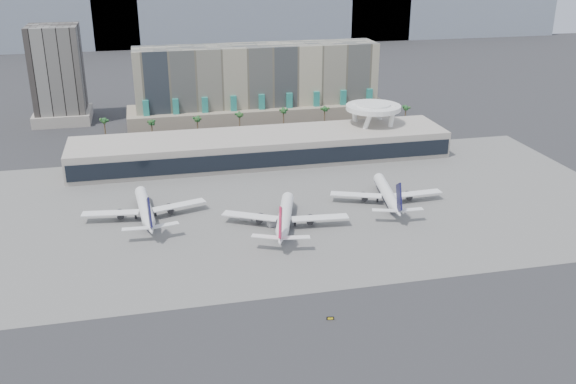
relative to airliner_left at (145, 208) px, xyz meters
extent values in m
plane|color=#232326|center=(53.21, -54.49, -4.02)|extent=(900.00, 900.00, 0.00)
cube|color=#5B5B59|center=(53.21, 0.51, -3.99)|extent=(260.00, 130.00, 0.06)
cube|color=gray|center=(113.21, 415.51, 30.98)|extent=(300.00, 60.00, 70.00)
cube|color=gray|center=(313.21, 415.51, 18.48)|extent=(220.00, 60.00, 45.00)
cube|color=tan|center=(63.21, 120.51, 16.98)|extent=(130.00, 22.00, 42.00)
cube|color=gray|center=(63.21, 118.51, 0.98)|extent=(140.00, 30.00, 10.00)
cube|color=#258174|center=(3.21, 108.51, 4.98)|extent=(3.00, 2.00, 18.00)
cube|color=#258174|center=(18.21, 108.51, 4.98)|extent=(3.00, 2.00, 18.00)
cube|color=#258174|center=(33.21, 108.51, 4.98)|extent=(3.00, 2.00, 18.00)
cube|color=#258174|center=(48.21, 108.51, 4.98)|extent=(3.00, 2.00, 18.00)
cube|color=#258174|center=(63.21, 108.51, 4.98)|extent=(3.00, 2.00, 18.00)
cube|color=#258174|center=(78.21, 108.51, 4.98)|extent=(3.00, 2.00, 18.00)
cube|color=#258174|center=(93.21, 108.51, 4.98)|extent=(3.00, 2.00, 18.00)
cube|color=#258174|center=(108.21, 108.51, 4.98)|extent=(3.00, 2.00, 18.00)
cube|color=#258174|center=(123.21, 108.51, 4.98)|extent=(3.00, 2.00, 18.00)
cube|color=black|center=(-41.79, 145.51, 21.98)|extent=(26.00, 26.00, 52.00)
cube|color=#B0A69B|center=(-41.79, 145.51, -1.02)|extent=(30.00, 30.00, 6.00)
cube|color=#B0A69B|center=(53.21, 55.51, 1.98)|extent=(170.00, 32.00, 12.00)
cube|color=black|center=(53.21, 39.31, 1.48)|extent=(168.00, 0.60, 7.00)
cube|color=black|center=(53.21, 55.51, 9.23)|extent=(170.00, 12.00, 2.50)
cylinder|color=white|center=(114.58, 67.88, 6.98)|extent=(6.98, 6.99, 21.89)
cylinder|color=white|center=(101.85, 67.88, 6.98)|extent=(6.98, 6.99, 21.89)
cylinder|color=white|center=(101.85, 55.15, 6.98)|extent=(6.98, 6.99, 21.89)
cylinder|color=white|center=(114.58, 55.15, 6.98)|extent=(6.98, 6.99, 21.89)
cylinder|color=white|center=(108.21, 61.51, 15.98)|extent=(26.00, 26.00, 2.20)
cylinder|color=white|center=(108.21, 61.51, 17.28)|extent=(16.00, 16.00, 1.20)
cylinder|color=brown|center=(-16.79, 90.51, 1.98)|extent=(0.70, 0.70, 12.00)
sphere|color=#215325|center=(-16.79, 90.51, 7.68)|extent=(2.80, 2.80, 2.80)
cylinder|color=brown|center=(5.21, 90.51, 1.98)|extent=(0.70, 0.70, 12.00)
sphere|color=#215325|center=(5.21, 90.51, 7.68)|extent=(2.80, 2.80, 2.80)
cylinder|color=brown|center=(27.21, 90.51, 1.98)|extent=(0.70, 0.70, 12.00)
sphere|color=#215325|center=(27.21, 90.51, 7.68)|extent=(2.80, 2.80, 2.80)
cylinder|color=brown|center=(48.21, 90.51, 1.98)|extent=(0.70, 0.70, 12.00)
sphere|color=#215325|center=(48.21, 90.51, 7.68)|extent=(2.80, 2.80, 2.80)
cylinder|color=brown|center=(71.21, 90.51, 1.98)|extent=(0.70, 0.70, 12.00)
sphere|color=#215325|center=(71.21, 90.51, 7.68)|extent=(2.80, 2.80, 2.80)
cylinder|color=brown|center=(93.21, 90.51, 1.98)|extent=(0.70, 0.70, 12.00)
sphere|color=#215325|center=(93.21, 90.51, 7.68)|extent=(2.80, 2.80, 2.80)
cylinder|color=brown|center=(115.21, 90.51, 1.98)|extent=(0.70, 0.70, 12.00)
sphere|color=#215325|center=(115.21, 90.51, 7.68)|extent=(2.80, 2.80, 2.80)
cylinder|color=brown|center=(138.21, 90.51, 1.98)|extent=(0.70, 0.70, 12.00)
sphere|color=#215325|center=(138.21, 90.51, 7.68)|extent=(2.80, 2.80, 2.80)
cylinder|color=white|center=(-0.16, 1.97, -0.03)|extent=(6.84, 30.50, 4.43)
cylinder|color=#100F35|center=(-0.16, 1.97, -0.19)|extent=(6.70, 29.89, 4.35)
cone|color=white|center=(-1.55, 19.25, -0.03)|extent=(4.82, 5.33, 4.43)
cone|color=white|center=(1.41, -17.52, 0.31)|extent=(5.22, 10.30, 4.43)
cube|color=white|center=(-12.23, -0.11, -0.69)|extent=(20.36, 6.97, 0.39)
cube|color=white|center=(12.09, 1.84, -0.69)|extent=(20.39, 9.95, 0.39)
cylinder|color=black|center=(-8.95, 0.71, -1.80)|extent=(2.79, 4.62, 2.44)
cylinder|color=black|center=(8.73, 2.13, -1.80)|extent=(2.79, 4.62, 2.44)
cube|color=#100F35|center=(1.54, -19.18, 6.07)|extent=(1.36, 10.08, 11.67)
cube|color=white|center=(-3.48, -19.03, 0.86)|extent=(9.00, 2.96, 0.28)
cube|color=white|center=(6.47, -18.23, 0.86)|extent=(9.19, 4.31, 0.28)
cylinder|color=black|center=(-1.10, 13.73, -3.13)|extent=(0.55, 0.55, 1.77)
cylinder|color=black|center=(-3.61, 0.58, -3.13)|extent=(0.78, 0.78, 1.77)
cylinder|color=black|center=(3.47, 1.15, -3.13)|extent=(0.78, 0.78, 1.77)
cylinder|color=white|center=(48.14, -16.09, 0.00)|extent=(12.94, 30.46, 4.46)
cylinder|color=#100F35|center=(48.14, -16.09, -0.17)|extent=(12.68, 29.85, 4.38)
cone|color=white|center=(53.10, 0.65, 0.00)|extent=(5.71, 6.09, 4.46)
cone|color=white|center=(42.54, -34.96, 0.34)|extent=(7.14, 10.90, 4.46)
cube|color=white|center=(36.05, -13.67, -0.67)|extent=(19.78, 13.52, 0.39)
cube|color=white|center=(59.59, -20.65, -0.67)|extent=(20.38, 6.04, 0.39)
cylinder|color=black|center=(39.42, -14.08, -1.78)|extent=(3.62, 4.98, 2.46)
cylinder|color=black|center=(56.54, -19.16, -1.78)|extent=(3.62, 4.98, 2.46)
cube|color=#C71640|center=(42.06, -36.57, 6.14)|extent=(3.42, 9.88, 11.75)
cube|color=white|center=(37.40, -34.61, 0.89)|extent=(9.14, 5.94, 0.28)
cube|color=white|center=(47.03, -37.46, 0.89)|extent=(9.19, 3.75, 0.28)
cylinder|color=black|center=(51.51, -4.70, -3.12)|extent=(0.56, 0.56, 1.79)
cylinder|color=black|center=(44.39, -16.14, -3.12)|extent=(0.78, 0.78, 1.79)
cylinder|color=black|center=(51.24, -18.17, -3.12)|extent=(0.78, 0.78, 1.79)
cylinder|color=white|center=(90.80, -3.43, -0.13)|extent=(8.96, 29.73, 4.31)
cylinder|color=#100F35|center=(90.80, -3.43, -0.30)|extent=(8.78, 29.14, 4.23)
cone|color=white|center=(93.50, 13.22, -0.13)|extent=(5.03, 5.48, 4.31)
cone|color=white|center=(87.76, -22.20, 0.19)|extent=(5.81, 10.27, 4.31)
cube|color=white|center=(78.92, -2.59, -0.78)|extent=(19.66, 11.04, 0.38)
cube|color=white|center=(102.34, -6.39, -0.78)|extent=(19.60, 5.26, 0.38)
cylinder|color=black|center=(82.20, -2.58, -1.86)|extent=(3.03, 4.64, 2.37)
cylinder|color=black|center=(99.23, -5.34, -1.86)|extent=(3.03, 4.64, 2.37)
cube|color=#100F35|center=(87.50, -23.80, 5.80)|extent=(2.10, 9.75, 11.35)
cube|color=white|center=(82.80, -22.49, 0.73)|extent=(8.94, 4.82, 0.27)
cube|color=white|center=(92.38, -24.05, 0.73)|extent=(8.68, 2.55, 0.27)
cylinder|color=black|center=(92.64, 7.90, -3.15)|extent=(0.54, 0.54, 1.73)
cylinder|color=black|center=(87.22, -3.94, -3.15)|extent=(0.75, 0.75, 1.73)
cylinder|color=black|center=(94.04, -5.04, -3.15)|extent=(0.75, 0.75, 1.73)
cube|color=silver|center=(35.05, -9.30, -3.02)|extent=(4.54, 3.47, 2.00)
cube|color=silver|center=(43.50, -16.66, -3.10)|extent=(4.02, 3.08, 1.83)
cube|color=black|center=(46.54, -78.58, -3.56)|extent=(2.01, 0.60, 0.90)
cube|color=gold|center=(46.54, -78.74, -3.56)|extent=(1.43, 0.28, 0.54)
cylinder|color=black|center=(45.82, -78.58, -3.75)|extent=(0.11, 0.11, 0.54)
cylinder|color=black|center=(47.26, -78.58, -3.75)|extent=(0.11, 0.11, 0.54)
camera|label=1|loc=(3.25, -218.54, 90.63)|focal=40.00mm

